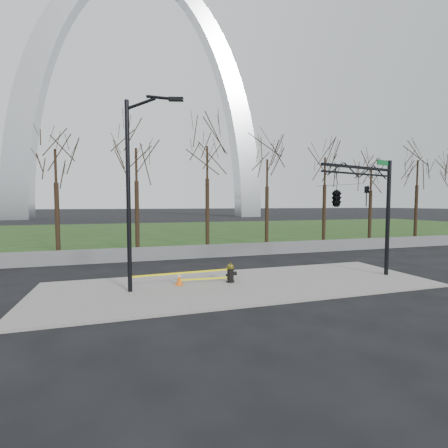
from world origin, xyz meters
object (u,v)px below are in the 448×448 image
object	(u,v)px
traffic_cone	(179,278)
street_light	(134,182)
traffic_signal_mast	(348,196)
fire_hydrant	(231,273)

from	to	relation	value
traffic_cone	street_light	world-z (taller)	street_light
traffic_cone	traffic_signal_mast	world-z (taller)	traffic_signal_mast
traffic_cone	fire_hydrant	bearing A→B (deg)	-4.53
traffic_cone	street_light	distance (m)	4.72
street_light	fire_hydrant	bearing A→B (deg)	19.48
fire_hydrant	traffic_signal_mast	bearing A→B (deg)	-27.78
traffic_signal_mast	street_light	bearing A→B (deg)	157.82
fire_hydrant	traffic_signal_mast	xyz separation A→B (m)	(5.12, -1.69, 3.62)
street_light	traffic_signal_mast	bearing A→B (deg)	7.13
fire_hydrant	street_light	distance (m)	6.02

